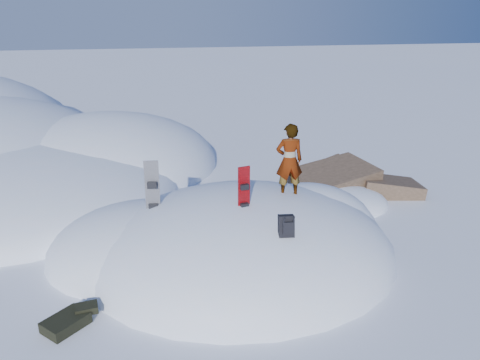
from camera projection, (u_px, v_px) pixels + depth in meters
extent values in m
plane|color=white|center=(243.00, 256.00, 10.72)|extent=(120.00, 120.00, 0.00)
ellipsoid|color=white|center=(243.00, 256.00, 10.72)|extent=(7.00, 6.00, 3.00)
ellipsoid|color=white|center=(145.00, 253.00, 10.86)|extent=(4.40, 4.00, 2.20)
ellipsoid|color=white|center=(306.00, 234.00, 11.79)|extent=(3.60, 3.20, 2.50)
ellipsoid|color=white|center=(16.00, 195.00, 14.20)|extent=(10.00, 9.00, 2.80)
ellipsoid|color=white|center=(106.00, 165.00, 16.97)|extent=(8.00, 8.00, 3.60)
ellipsoid|color=white|center=(26.00, 207.00, 13.37)|extent=(6.00, 5.00, 1.80)
cube|color=brown|center=(334.00, 188.00, 14.48)|extent=(2.82, 2.41, 1.62)
cube|color=brown|center=(387.00, 195.00, 14.48)|extent=(2.16, 1.80, 1.33)
cube|color=brown|center=(337.00, 177.00, 15.73)|extent=(2.08, 2.01, 1.10)
ellipsoid|color=white|center=(334.00, 205.00, 13.52)|extent=(3.20, 2.40, 1.00)
cube|color=red|center=(244.00, 198.00, 9.73)|extent=(0.26, 0.09, 1.41)
cube|color=black|center=(245.00, 187.00, 9.58)|extent=(0.19, 0.13, 0.11)
cube|color=black|center=(244.00, 206.00, 9.73)|extent=(0.19, 0.13, 0.11)
cube|color=black|center=(153.00, 198.00, 10.32)|extent=(0.34, 0.21, 1.70)
cube|color=black|center=(152.00, 185.00, 10.14)|extent=(0.22, 0.15, 0.15)
cube|color=black|center=(153.00, 207.00, 10.32)|extent=(0.22, 0.15, 0.15)
cube|color=black|center=(286.00, 226.00, 8.92)|extent=(0.33, 0.32, 0.45)
cube|color=black|center=(288.00, 228.00, 8.80)|extent=(0.22, 0.16, 0.25)
cylinder|color=black|center=(283.00, 224.00, 8.76)|extent=(0.03, 0.17, 0.31)
cylinder|color=black|center=(293.00, 223.00, 8.80)|extent=(0.03, 0.17, 0.31)
cube|color=black|center=(66.00, 323.00, 8.28)|extent=(0.89, 0.88, 0.21)
cube|color=black|center=(87.00, 308.00, 8.52)|extent=(0.44, 0.34, 0.14)
imported|color=slate|center=(289.00, 161.00, 10.33)|extent=(0.63, 0.43, 1.67)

